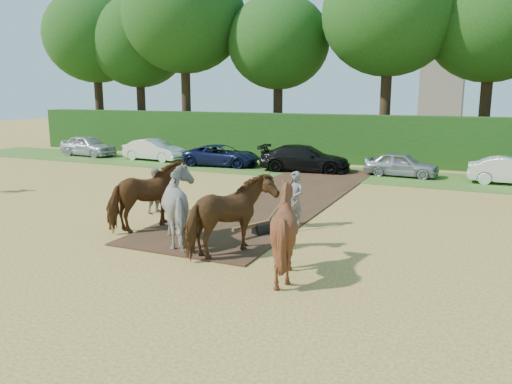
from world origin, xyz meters
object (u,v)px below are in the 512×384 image
Objects in this scene: plough_team at (210,211)px; church at (447,14)px; spectator_near at (157,191)px; parked_cars at (323,160)px.

church reaches higher than plough_team.
church is (5.73, 52.49, 12.91)m from spectator_near.
spectator_near is 0.06× the size of church.
plough_team is (3.89, -2.94, 0.27)m from spectator_near.
plough_team reaches higher than spectator_near.
spectator_near is 4.88m from plough_team.
plough_team is at bearing -85.88° from parked_cars.
parked_cars is at bearing 94.12° from plough_team.
spectator_near is 0.21× the size of plough_team.
plough_team is 14.52m from parked_cars.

